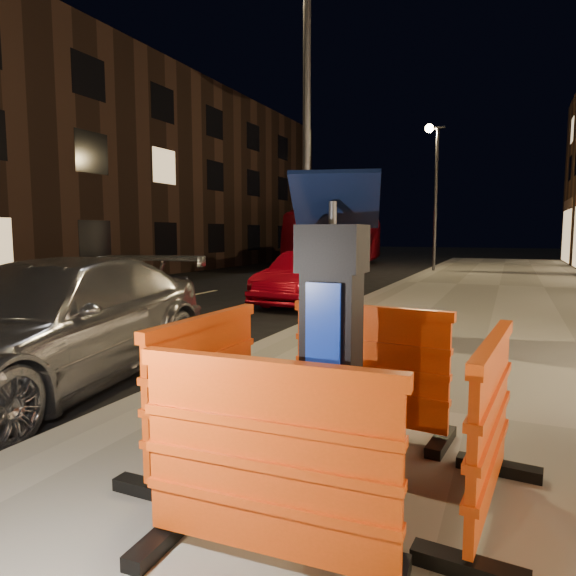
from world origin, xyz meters
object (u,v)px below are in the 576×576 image
at_px(barrier_back, 369,370).
at_px(barrier_kerbside, 205,388).
at_px(barrier_bldgside, 490,428).
at_px(car_silver, 52,386).
at_px(parking_kiosk, 332,342).
at_px(barrier_front, 266,468).
at_px(car_red, 309,303).
at_px(bus_doubledecker, 338,266).

xyz_separation_m(barrier_back, barrier_kerbside, (-0.95, -0.95, 0.00)).
bearing_deg(barrier_bldgside, barrier_kerbside, 95.11).
relative_size(barrier_kerbside, car_silver, 0.26).
relative_size(parking_kiosk, car_silver, 0.37).
distance_m(parking_kiosk, barrier_kerbside, 1.04).
distance_m(barrier_front, car_red, 10.53).
bearing_deg(car_silver, car_red, 79.18).
distance_m(barrier_front, car_silver, 4.42).
height_order(parking_kiosk, car_silver, parking_kiosk).
bearing_deg(car_silver, barrier_bldgside, -23.36).
xyz_separation_m(barrier_front, car_silver, (-3.81, 2.14, -0.67)).
bearing_deg(bus_doubledecker, barrier_bldgside, -72.62).
bearing_deg(barrier_front, car_silver, 148.82).
relative_size(parking_kiosk, barrier_kerbside, 1.40).
relative_size(barrier_kerbside, car_red, 0.34).
height_order(car_silver, bus_doubledecker, bus_doubledecker).
bearing_deg(barrier_kerbside, car_red, 17.75).
height_order(barrier_front, bus_doubledecker, bus_doubledecker).
xyz_separation_m(barrier_bldgside, car_silver, (-4.76, 1.19, -0.67)).
distance_m(parking_kiosk, barrier_front, 1.04).
bearing_deg(car_red, parking_kiosk, -65.63).
xyz_separation_m(barrier_back, bus_doubledecker, (-7.36, 21.91, -0.67)).
xyz_separation_m(barrier_front, barrier_bldgside, (0.95, 0.95, 0.00)).
xyz_separation_m(parking_kiosk, barrier_bldgside, (0.95, 0.00, -0.41)).
bearing_deg(barrier_front, car_red, 108.23).
xyz_separation_m(parking_kiosk, car_red, (-3.61, 8.91, -1.09)).
distance_m(barrier_back, car_red, 8.77).
bearing_deg(barrier_kerbside, barrier_bldgside, -88.89).
relative_size(barrier_back, barrier_kerbside, 1.00).
xyz_separation_m(barrier_back, car_silver, (-3.81, 0.24, -0.67)).
relative_size(barrier_bldgside, car_red, 0.34).
height_order(barrier_back, car_red, barrier_back).
relative_size(barrier_back, car_red, 0.34).
bearing_deg(barrier_back, car_red, 120.52).
bearing_deg(barrier_kerbside, parking_kiosk, -88.89).
bearing_deg(barrier_back, bus_doubledecker, 114.68).
distance_m(barrier_kerbside, car_red, 9.33).
relative_size(barrier_back, bus_doubledecker, 0.13).
distance_m(barrier_front, barrier_kerbside, 1.34).
xyz_separation_m(barrier_front, bus_doubledecker, (-7.36, 23.81, -0.67)).
distance_m(barrier_bldgside, car_red, 10.04).
relative_size(barrier_kerbside, bus_doubledecker, 0.13).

